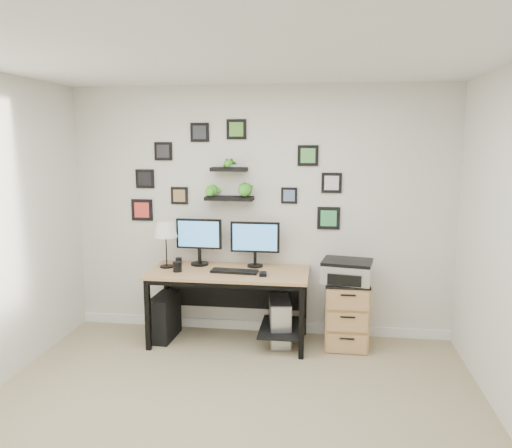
% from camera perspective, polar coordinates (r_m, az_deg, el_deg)
% --- Properties ---
extents(room, '(4.00, 4.00, 4.00)m').
position_cam_1_polar(room, '(5.54, 0.34, -11.54)').
color(room, tan).
rests_on(room, ground).
extents(desk, '(1.60, 0.70, 0.75)m').
position_cam_1_polar(desk, '(5.09, -2.66, -6.64)').
color(desk, tan).
rests_on(desk, ground).
extents(monitor_left, '(0.48, 0.19, 0.49)m').
position_cam_1_polar(monitor_left, '(5.22, -6.53, -1.62)').
color(monitor_left, black).
rests_on(monitor_left, desk).
extents(monitor_right, '(0.51, 0.16, 0.47)m').
position_cam_1_polar(monitor_right, '(5.12, -0.12, -1.87)').
color(monitor_right, black).
rests_on(monitor_right, desk).
extents(keyboard, '(0.48, 0.18, 0.02)m').
position_cam_1_polar(keyboard, '(4.97, -2.46, -5.42)').
color(keyboard, black).
rests_on(keyboard, desk).
extents(mouse, '(0.08, 0.11, 0.03)m').
position_cam_1_polar(mouse, '(4.85, 0.80, -5.74)').
color(mouse, black).
rests_on(mouse, desk).
extents(table_lamp, '(0.24, 0.24, 0.48)m').
position_cam_1_polar(table_lamp, '(5.17, -10.28, -0.72)').
color(table_lamp, black).
rests_on(table_lamp, desk).
extents(mug, '(0.09, 0.09, 0.10)m').
position_cam_1_polar(mug, '(5.04, -8.98, -4.85)').
color(mug, black).
rests_on(mug, desk).
extents(pen_cup, '(0.07, 0.07, 0.08)m').
position_cam_1_polar(pen_cup, '(5.28, -8.83, -4.28)').
color(pen_cup, black).
rests_on(pen_cup, desk).
extents(pc_tower_black, '(0.23, 0.47, 0.46)m').
position_cam_1_polar(pc_tower_black, '(5.36, -10.39, -10.39)').
color(pc_tower_black, black).
rests_on(pc_tower_black, ground).
extents(pc_tower_grey, '(0.27, 0.49, 0.46)m').
position_cam_1_polar(pc_tower_grey, '(5.17, 2.74, -11.01)').
color(pc_tower_grey, gray).
rests_on(pc_tower_grey, ground).
extents(file_cabinet, '(0.43, 0.53, 0.67)m').
position_cam_1_polar(file_cabinet, '(5.16, 10.28, -9.95)').
color(file_cabinet, tan).
rests_on(file_cabinet, ground).
extents(printer, '(0.53, 0.45, 0.21)m').
position_cam_1_polar(printer, '(4.98, 10.35, -5.32)').
color(printer, silver).
rests_on(printer, file_cabinet).
extents(wall_decor, '(2.24, 0.18, 1.12)m').
position_cam_1_polar(wall_decor, '(5.17, -2.90, 5.15)').
color(wall_decor, black).
rests_on(wall_decor, ground).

